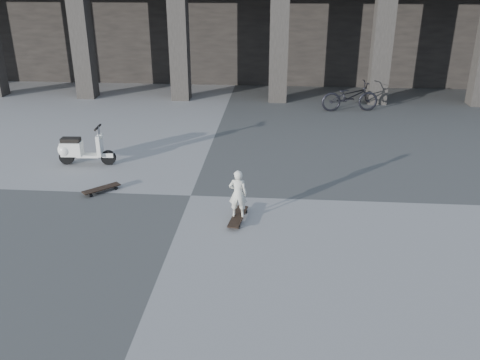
# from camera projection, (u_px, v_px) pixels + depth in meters

# --- Properties ---
(ground) EXTENTS (90.00, 90.00, 0.00)m
(ground) POSITION_uv_depth(u_px,v_px,m) (191.00, 196.00, 11.05)
(ground) COLOR #454542
(ground) RESTS_ON ground
(colonnade) EXTENTS (28.00, 8.82, 6.00)m
(colonnade) POSITION_uv_depth(u_px,v_px,m) (240.00, 4.00, 22.49)
(colonnade) COLOR black
(colonnade) RESTS_ON ground
(longboard) EXTENTS (0.35, 0.97, 0.09)m
(longboard) POSITION_uv_depth(u_px,v_px,m) (238.00, 217.00, 9.96)
(longboard) COLOR black
(longboard) RESTS_ON ground
(skateboard_spare) EXTENTS (0.75, 0.75, 0.10)m
(skateboard_spare) POSITION_uv_depth(u_px,v_px,m) (101.00, 189.00, 11.20)
(skateboard_spare) COLOR black
(skateboard_spare) RESTS_ON ground
(child) EXTENTS (0.36, 0.24, 0.96)m
(child) POSITION_uv_depth(u_px,v_px,m) (238.00, 194.00, 9.76)
(child) COLOR silver
(child) RESTS_ON longboard
(scooter) EXTENTS (1.43, 0.47, 1.00)m
(scooter) POSITION_uv_depth(u_px,v_px,m) (77.00, 149.00, 12.63)
(scooter) COLOR black
(scooter) RESTS_ON ground
(bicycle) EXTENTS (2.01, 0.96, 1.01)m
(bicycle) POSITION_uv_depth(u_px,v_px,m) (350.00, 96.00, 17.24)
(bicycle) COLOR black
(bicycle) RESTS_ON ground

